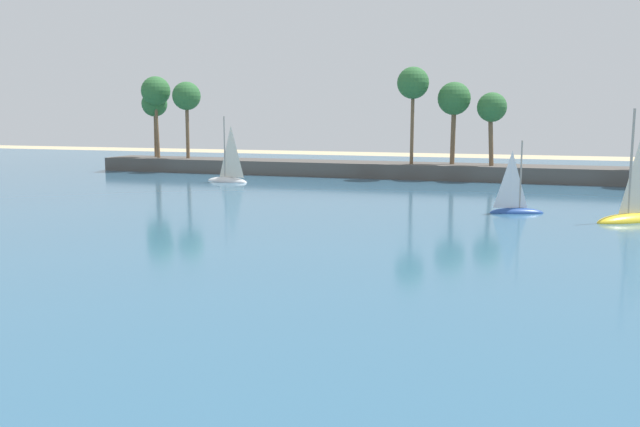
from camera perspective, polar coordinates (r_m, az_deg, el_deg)
sea at (r=65.96m, az=11.74°, el=1.65°), size 220.00×108.68×0.06m
palm_headland at (r=79.95m, az=12.00°, el=5.25°), size 97.22×6.08×13.03m
sailboat_mid_bay at (r=76.40m, az=-7.81°, el=3.21°), size 5.63×2.70×7.84m
sailboat_toward_headland at (r=53.82m, az=16.24°, el=0.61°), size 4.30×2.37×5.98m
sailboat_far_left at (r=52.63m, az=24.97°, el=0.24°), size 5.64×5.12×8.52m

